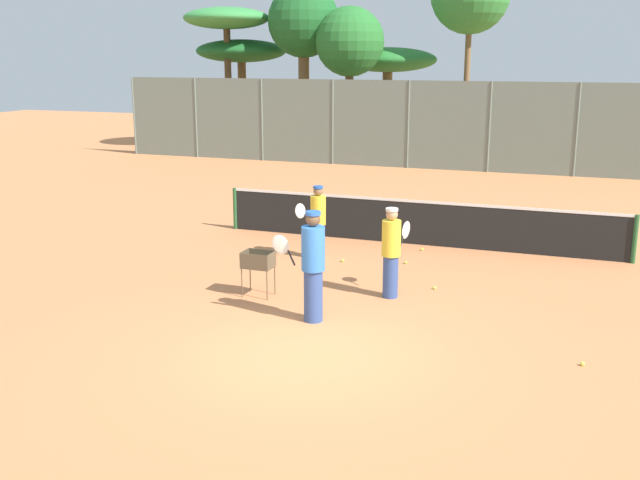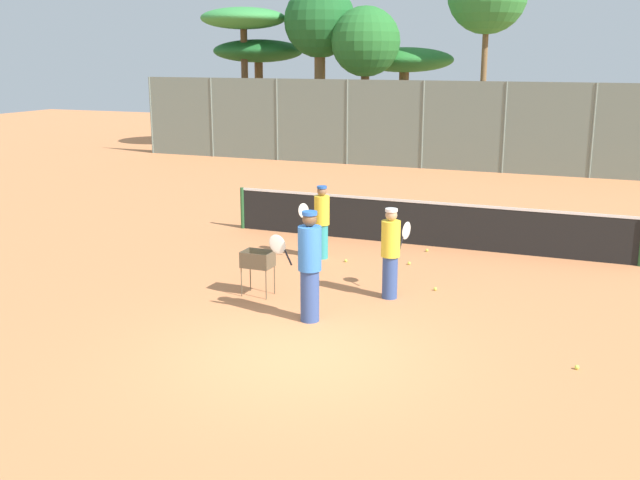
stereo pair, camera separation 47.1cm
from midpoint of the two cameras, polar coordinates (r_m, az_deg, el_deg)
name	(u,v)px [view 2 (the right image)]	position (r m, az deg, el deg)	size (l,w,h in m)	color
ground_plane	(301,355)	(11.39, -0.24, -8.73)	(80.00, 80.00, 0.00)	#D37F4C
tennis_net	(423,222)	(17.79, 8.58, 1.34)	(9.66, 0.10, 1.07)	#26592D
back_fence	(504,128)	(29.34, 14.32, 8.28)	(31.62, 0.08, 3.42)	slate
tree_0	(243,21)	(36.12, -5.47, 16.29)	(3.95, 3.95, 6.51)	brown
tree_1	(366,43)	(33.79, 3.91, 14.76)	(3.02, 3.02, 6.46)	brown
tree_3	(320,24)	(35.00, 0.39, 16.15)	(3.24, 3.24, 7.47)	brown
tree_4	(258,53)	(37.37, -4.35, 14.05)	(4.34, 4.34, 5.10)	brown
tree_5	(404,61)	(35.89, 6.84, 13.36)	(4.55, 4.55, 4.73)	brown
player_white_outfit	(321,221)	(16.40, 0.94, 1.45)	(0.50, 0.82, 1.62)	teal
player_red_cap	(309,265)	(12.47, 0.26, -1.91)	(0.96, 0.39, 1.90)	#334C8C
player_yellow_shirt	(391,252)	(13.78, 6.39, -0.91)	(0.40, 0.88, 1.69)	#334C8C
ball_cart	(257,263)	(13.94, -3.86, -1.76)	(0.56, 0.41, 0.85)	brown
tennis_ball_0	(346,261)	(16.30, 2.81, -1.58)	(0.07, 0.07, 0.07)	#D1E54C
tennis_ball_1	(577,367)	(11.57, 20.11, -9.10)	(0.07, 0.07, 0.07)	#D1E54C
tennis_ball_2	(248,252)	(17.04, -4.75, -0.93)	(0.07, 0.07, 0.07)	#D1E54C
tennis_ball_3	(427,250)	(17.35, 8.92, -0.78)	(0.07, 0.07, 0.07)	#D1E54C
tennis_ball_4	(409,263)	(16.23, 7.63, -1.76)	(0.07, 0.07, 0.07)	#D1E54C
tennis_ball_5	(435,289)	(14.55, 9.69, -3.70)	(0.07, 0.07, 0.07)	#D1E54C
parked_car	(412,141)	(33.61, 7.44, 7.46)	(4.20, 1.70, 1.60)	#B2B7BC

